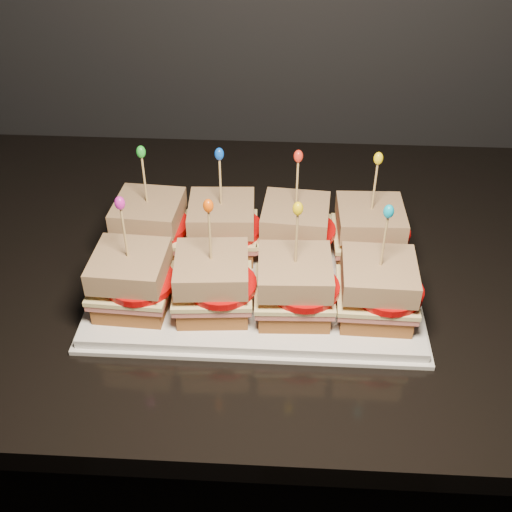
{
  "coord_description": "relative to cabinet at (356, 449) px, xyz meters",
  "views": [
    {
      "loc": [
        -0.4,
        0.92,
        1.44
      ],
      "look_at": [
        -0.44,
        1.58,
        0.93
      ],
      "focal_mm": 45.0,
      "sensor_mm": 36.0,
      "label": 1
    }
  ],
  "objects": [
    {
      "name": "sandwich_5_frill",
      "position": [
        -0.23,
        -0.14,
        0.62
      ],
      "size": [
        0.01,
        0.01,
        0.02
      ],
      "primitive_type": "ellipsoid",
      "color": "#F05305",
      "rests_on": "sandwich_5_pick"
    },
    {
      "name": "sandwich_5_ham",
      "position": [
        -0.23,
        -0.14,
        0.5
      ],
      "size": [
        0.1,
        0.1,
        0.01
      ],
      "primitive_type": "cube",
      "rotation": [
        0.0,
        0.0,
        0.08
      ],
      "color": "#B1534B",
      "rests_on": "sandwich_5_bread_bot"
    },
    {
      "name": "sandwich_7_cheese",
      "position": [
        -0.03,
        -0.14,
        0.51
      ],
      "size": [
        0.1,
        0.09,
        0.01
      ],
      "primitive_type": "cube",
      "rotation": [
        0.0,
        0.0,
        -0.02
      ],
      "color": "#F1E092",
      "rests_on": "sandwich_7_ham"
    },
    {
      "name": "sandwich_5_tomato",
      "position": [
        -0.22,
        -0.15,
        0.51
      ],
      "size": [
        0.09,
        0.09,
        0.01
      ],
      "primitive_type": "cylinder",
      "color": "#BA0707",
      "rests_on": "sandwich_5_cheese"
    },
    {
      "name": "sandwich_3_bread_top",
      "position": [
        -0.03,
        -0.02,
        0.53
      ],
      "size": [
        0.09,
        0.09,
        0.03
      ],
      "primitive_type": "cube",
      "rotation": [
        0.0,
        0.0,
        0.03
      ],
      "color": "brown",
      "rests_on": "sandwich_3_tomato"
    },
    {
      "name": "sandwich_2_pick",
      "position": [
        -0.13,
        -0.02,
        0.58
      ],
      "size": [
        0.0,
        0.0,
        0.09
      ],
      "primitive_type": "cylinder",
      "color": "tan",
      "rests_on": "sandwich_2_bread_top"
    },
    {
      "name": "sandwich_2_ham",
      "position": [
        -0.13,
        -0.02,
        0.5
      ],
      "size": [
        0.1,
        0.1,
        0.01
      ],
      "primitive_type": "cube",
      "rotation": [
        0.0,
        0.0,
        -0.08
      ],
      "color": "#B1534B",
      "rests_on": "sandwich_2_bread_bot"
    },
    {
      "name": "sandwich_7_ham",
      "position": [
        -0.03,
        -0.14,
        0.5
      ],
      "size": [
        0.1,
        0.09,
        0.01
      ],
      "primitive_type": "cube",
      "rotation": [
        0.0,
        0.0,
        -0.02
      ],
      "color": "#B1534B",
      "rests_on": "sandwich_7_bread_bot"
    },
    {
      "name": "sandwich_4_tomato",
      "position": [
        -0.32,
        -0.15,
        0.51
      ],
      "size": [
        0.09,
        0.09,
        0.01
      ],
      "primitive_type": "cylinder",
      "color": "#BA0707",
      "rests_on": "sandwich_4_cheese"
    },
    {
      "name": "sandwich_1_tomato",
      "position": [
        -0.22,
        -0.03,
        0.51
      ],
      "size": [
        0.09,
        0.09,
        0.01
      ],
      "primitive_type": "cylinder",
      "color": "#BA0707",
      "rests_on": "sandwich_1_cheese"
    },
    {
      "name": "platter_rim",
      "position": [
        -0.18,
        -0.08,
        0.46
      ],
      "size": [
        0.43,
        0.27,
        0.01
      ],
      "primitive_type": "cube",
      "color": "white",
      "rests_on": "granite_slab"
    },
    {
      "name": "sandwich_6_ham",
      "position": [
        -0.13,
        -0.14,
        0.5
      ],
      "size": [
        0.1,
        0.09,
        0.01
      ],
      "primitive_type": "cube",
      "rotation": [
        0.0,
        0.0,
        0.04
      ],
      "color": "#B1534B",
      "rests_on": "sandwich_6_bread_bot"
    },
    {
      "name": "sandwich_7_tomato",
      "position": [
        -0.02,
        -0.15,
        0.51
      ],
      "size": [
        0.09,
        0.09,
        0.01
      ],
      "primitive_type": "cylinder",
      "color": "#BA0707",
      "rests_on": "sandwich_7_cheese"
    },
    {
      "name": "sandwich_4_pick",
      "position": [
        -0.33,
        -0.14,
        0.58
      ],
      "size": [
        0.0,
        0.0,
        0.09
      ],
      "primitive_type": "cylinder",
      "color": "tan",
      "rests_on": "sandwich_4_bread_top"
    },
    {
      "name": "sandwich_2_frill",
      "position": [
        -0.13,
        -0.02,
        0.62
      ],
      "size": [
        0.01,
        0.01,
        0.02
      ],
      "primitive_type": "ellipsoid",
      "color": "red",
      "rests_on": "sandwich_2_pick"
    },
    {
      "name": "sandwich_7_pick",
      "position": [
        -0.03,
        -0.14,
        0.58
      ],
      "size": [
        0.0,
        0.0,
        0.09
      ],
      "primitive_type": "cylinder",
      "color": "tan",
      "rests_on": "sandwich_7_bread_top"
    },
    {
      "name": "sandwich_1_cheese",
      "position": [
        -0.23,
        -0.02,
        0.51
      ],
      "size": [
        0.1,
        0.1,
        0.01
      ],
      "primitive_type": "cube",
      "rotation": [
        0.0,
        0.0,
        0.05
      ],
      "color": "#F1E092",
      "rests_on": "sandwich_1_ham"
    },
    {
      "name": "cabinet",
      "position": [
        0.0,
        0.0,
        0.0
      ],
      "size": [
        2.47,
        0.67,
        0.84
      ],
      "primitive_type": "cube",
      "color": "black",
      "rests_on": "ground"
    },
    {
      "name": "sandwich_5_pick",
      "position": [
        -0.23,
        -0.14,
        0.58
      ],
      "size": [
        0.0,
        0.0,
        0.09
      ],
      "primitive_type": "cylinder",
      "color": "tan",
      "rests_on": "sandwich_5_bread_top"
    },
    {
      "name": "sandwich_4_bread_bot",
      "position": [
        -0.33,
        -0.14,
        0.48
      ],
      "size": [
        0.09,
        0.09,
        0.02
      ],
      "primitive_type": "cube",
      "rotation": [
        0.0,
        0.0,
        -0.05
      ],
      "color": "#5B310E",
      "rests_on": "platter"
    },
    {
      "name": "sandwich_6_frill",
      "position": [
        -0.13,
        -0.14,
        0.62
      ],
      "size": [
        0.01,
        0.01,
        0.02
      ],
      "primitive_type": "ellipsoid",
      "color": "yellow",
      "rests_on": "sandwich_6_pick"
    },
    {
      "name": "sandwich_0_bread_bot",
      "position": [
        -0.33,
        -0.02,
        0.48
      ],
      "size": [
        0.09,
        0.09,
        0.02
      ],
      "primitive_type": "cube",
      "rotation": [
        0.0,
        0.0,
        -0.07
      ],
      "color": "#5B310E",
      "rests_on": "platter"
    },
    {
      "name": "sandwich_0_ham",
      "position": [
        -0.33,
        -0.02,
        0.5
      ],
      "size": [
        0.1,
        0.1,
        0.01
      ],
      "primitive_type": "cube",
      "rotation": [
        0.0,
        0.0,
        -0.07
      ],
      "color": "#B1534B",
      "rests_on": "sandwich_0_bread_bot"
    },
    {
      "name": "sandwich_3_tomato",
      "position": [
        -0.02,
        -0.03,
        0.51
      ],
      "size": [
        0.09,
        0.09,
        0.01
      ],
      "primitive_type": "cylinder",
      "color": "#BA0707",
      "rests_on": "sandwich_3_cheese"
    },
    {
      "name": "sandwich_1_bread_top",
      "position": [
        -0.23,
        -0.02,
        0.53
      ],
      "size": [
        0.09,
        0.09,
        0.03
      ],
      "primitive_type": "cube",
      "rotation": [
        0.0,
        0.0,
        0.05
      ],
      "color": "brown",
      "rests_on": "sandwich_1_tomato"
    },
    {
      "name": "sandwich_2_bread_bot",
      "position": [
        -0.13,
        -0.02,
        0.48
      ],
      "size": [
        0.09,
        0.09,
        0.02
      ],
      "primitive_type": "cube",
      "rotation": [
        0.0,
        0.0,
        -0.08
      ],
      "color": "#5B310E",
      "rests_on": "platter"
    },
    {
      "name": "sandwich_3_pick",
      "position": [
        -0.03,
        -0.02,
        0.58
      ],
      "size": [
        0.0,
        0.0,
        0.09
      ],
      "primitive_type": "cylinder",
      "color": "tan",
      "rests_on": "sandwich_3_bread_top"
    },
    {
      "name": "sandwich_5_cheese",
      "position": [
        -0.23,
        -0.14,
        0.51
      ],
      "size": [
        0.1,
        0.1,
        0.01
      ],
      "primitive_type": "cube",
      "rotation": [
        0.0,
        0.0,
        0.08
      ],
      "color": "#F1E092",
      "rests_on": "sandwich_5_ham"
    },
    {
      "name": "sandwich_3_frill",
      "position": [
        -0.03,
        -0.02,
        0.62
      ],
      "size": [
        0.01,
        0.01,
        0.02
      ],
      "primitive_type": "ellipsoid",
      "color": "yellow",
      "rests_on": "sandwich_3_pick"
    },
    {
      "name": "sandwich_0_cheese",
      "position": [
        -0.33,
        -0.02,
        0.51
      ],
      "size": [
        0.1,
        0.1,
        0.01
      ],
      "primitive_type": "cube",
      "rotation": [
        0.0,
        0.0,
        -0.07
      ],
      "color": "#F1E092",
      "rests_on": "sandwich_0_ham"
    },
    {
      "name": "sandwich_1_bread_bot",
      "position": [
        -0.23,
        -0.02,
        0.48
      ],
      "size": [
        0.09,
        0.09,
        0.02
      ],
      "primitive_type": "cube",
      "rotation": [
        0.0,
        0.0,
        0.05
      ],
      "color": "#5B310E",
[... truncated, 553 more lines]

